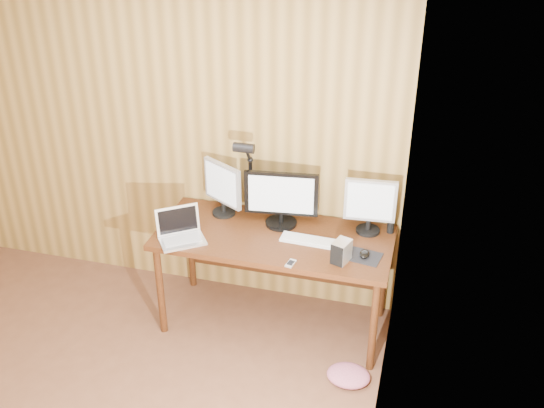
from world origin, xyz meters
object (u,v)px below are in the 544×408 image
at_px(monitor_left, 223,188).
at_px(keyboard, 310,240).
at_px(hard_drive, 341,251).
at_px(mouse, 364,254).
at_px(monitor_right, 370,205).
at_px(desk, 277,245).
at_px(speaker, 391,225).
at_px(desk_lamp, 247,166).
at_px(monitor_center, 281,198).
at_px(laptop, 180,232).
at_px(phone, 291,263).

height_order(monitor_left, keyboard, monitor_left).
bearing_deg(hard_drive, mouse, 50.84).
xyz_separation_m(monitor_right, keyboard, (-0.36, -0.23, -0.20)).
bearing_deg(mouse, desk, 165.98).
bearing_deg(desk, hard_drive, -28.11).
bearing_deg(keyboard, hard_drive, -33.87).
distance_m(monitor_right, speaker, 0.22).
bearing_deg(desk, desk_lamp, 147.90).
relative_size(keyboard, hard_drive, 2.58).
xyz_separation_m(monitor_center, laptop, (-0.60, -0.36, -0.15)).
bearing_deg(monitor_center, speaker, -0.40).
height_order(laptop, keyboard, laptop).
xyz_separation_m(monitor_left, hard_drive, (0.91, -0.38, -0.14)).
distance_m(monitor_center, monitor_left, 0.43).
distance_m(desk, monitor_center, 0.34).
height_order(desk, monitor_right, monitor_right).
height_order(monitor_center, keyboard, monitor_center).
relative_size(monitor_left, hard_drive, 2.57).
bearing_deg(monitor_left, hard_drive, 7.29).
distance_m(desk, speaker, 0.80).
distance_m(desk, hard_drive, 0.59).
relative_size(phone, desk_lamp, 0.16).
relative_size(monitor_left, monitor_right, 1.01).
bearing_deg(monitor_left, speaker, 32.52).
bearing_deg(desk, speaker, 12.87).
bearing_deg(keyboard, laptop, -165.14).
relative_size(laptop, phone, 3.85).
height_order(hard_drive, phone, hard_drive).
relative_size(laptop, speaker, 3.24).
bearing_deg(keyboard, phone, -99.32).
xyz_separation_m(monitor_center, keyboard, (0.24, -0.17, -0.20)).
bearing_deg(speaker, hard_drive, -121.66).
relative_size(monitor_center, monitor_left, 1.28).
bearing_deg(desk_lamp, phone, -68.59).
relative_size(desk, hard_drive, 10.40).
xyz_separation_m(monitor_right, speaker, (0.15, 0.03, -0.15)).
relative_size(keyboard, mouse, 3.76).
relative_size(desk, monitor_center, 3.16).
bearing_deg(phone, keyboard, 88.71).
bearing_deg(monitor_center, monitor_right, -1.71).
relative_size(hard_drive, desk_lamp, 0.25).
xyz_separation_m(keyboard, hard_drive, (0.24, -0.17, 0.06)).
bearing_deg(hard_drive, keyboard, 162.14).
bearing_deg(phone, monitor_right, 61.73).
bearing_deg(monitor_center, mouse, -29.91).
bearing_deg(monitor_right, monitor_left, 176.53).
relative_size(phone, speaker, 0.84).
distance_m(monitor_right, keyboard, 0.47).
height_order(laptop, hard_drive, laptop).
bearing_deg(hard_drive, desk_lamp, 169.02).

